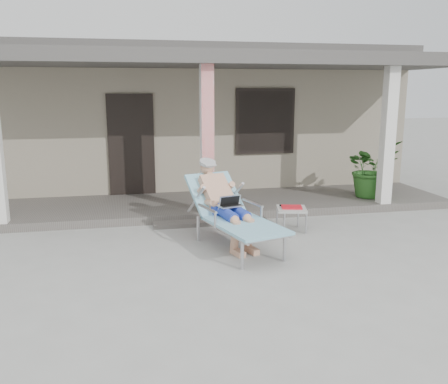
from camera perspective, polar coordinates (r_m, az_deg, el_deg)
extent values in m
plane|color=#9E9E99|center=(6.67, 1.16, -8.23)|extent=(60.00, 60.00, 0.00)
cube|color=gray|center=(12.70, -5.36, 8.41)|extent=(10.00, 5.00, 3.00)
cube|color=#474442|center=(12.70, -5.52, 15.86)|extent=(10.40, 5.40, 0.30)
cube|color=black|center=(10.13, -11.09, 5.58)|extent=(0.95, 0.06, 2.10)
cube|color=black|center=(10.52, 4.97, 8.46)|extent=(1.20, 0.06, 1.30)
cube|color=black|center=(10.51, 4.98, 8.46)|extent=(1.32, 0.05, 1.42)
cube|color=#605B56|center=(9.47, -2.85, -1.57)|extent=(10.00, 2.00, 0.15)
cube|color=red|center=(8.41, -2.05, 6.23)|extent=(0.22, 0.22, 2.61)
cube|color=silver|center=(9.62, 19.10, 6.33)|extent=(0.22, 0.22, 2.61)
cube|color=#474442|center=(9.22, -3.04, 15.62)|extent=(10.00, 2.30, 0.24)
cube|color=#605B56|center=(8.38, -1.64, -3.66)|extent=(2.00, 0.30, 0.07)
cylinder|color=#B7B7BC|center=(6.28, 2.20, -7.62)|extent=(0.05, 0.05, 0.40)
cylinder|color=#B7B7BC|center=(6.62, 7.29, -6.65)|extent=(0.05, 0.05, 0.40)
cylinder|color=#B7B7BC|center=(7.46, -3.13, -4.40)|extent=(0.05, 0.05, 0.40)
cylinder|color=#B7B7BC|center=(7.75, 1.40, -3.75)|extent=(0.05, 0.05, 0.40)
cube|color=#B7B7BC|center=(6.79, 2.57, -4.19)|extent=(1.00, 1.44, 0.03)
cube|color=#87B6D1|center=(6.78, 2.57, -3.98)|extent=(1.12, 1.51, 0.04)
cube|color=#B7B7BC|center=(7.54, -1.06, -0.54)|extent=(0.81, 0.78, 0.53)
cube|color=#87B6D1|center=(7.53, -1.06, -0.27)|extent=(0.94, 0.88, 0.60)
cylinder|color=#ABABAD|center=(7.72, -2.10, 3.60)|extent=(0.32, 0.33, 0.14)
cube|color=silver|center=(7.13, 0.71, -1.65)|extent=(0.41, 0.34, 0.25)
cube|color=#ACACA7|center=(7.98, 8.14, -2.04)|extent=(0.58, 0.58, 0.04)
cylinder|color=#B7B7BC|center=(7.80, 7.25, -3.87)|extent=(0.03, 0.03, 0.36)
cylinder|color=#B7B7BC|center=(7.93, 9.86, -3.69)|extent=(0.03, 0.03, 0.36)
cylinder|color=#B7B7BC|center=(8.15, 6.39, -3.15)|extent=(0.03, 0.03, 0.36)
cylinder|color=#B7B7BC|center=(8.27, 8.90, -3.00)|extent=(0.03, 0.03, 0.36)
cube|color=red|center=(7.98, 8.15, -1.81)|extent=(0.38, 0.32, 0.03)
cube|color=black|center=(8.09, 7.85, -1.64)|extent=(0.33, 0.10, 0.03)
imported|color=#26591E|center=(10.21, 17.30, 2.76)|extent=(1.14, 1.01, 1.20)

